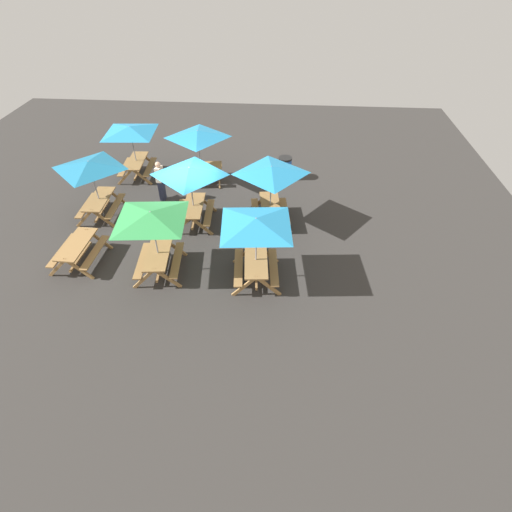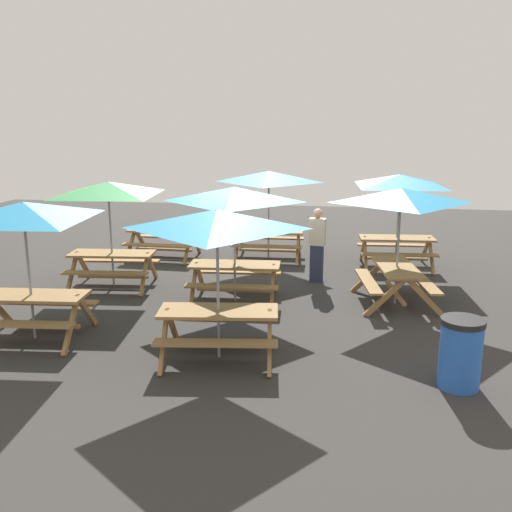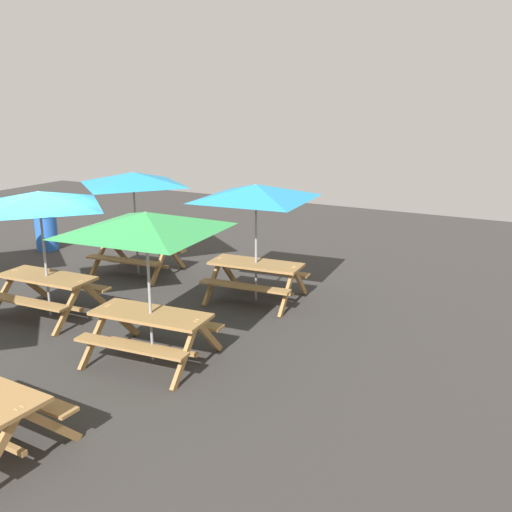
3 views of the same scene
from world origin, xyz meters
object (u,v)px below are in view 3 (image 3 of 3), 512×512
picnic_table_4 (146,233)px  trash_bin_blue (46,231)px  picnic_table_1 (256,201)px  picnic_table_3 (133,186)px  picnic_table_7 (40,209)px

picnic_table_4 → trash_bin_blue: size_ratio=2.87×
picnic_table_1 → picnic_table_4: size_ratio=1.00×
picnic_table_1 → trash_bin_blue: 6.88m
picnic_table_3 → trash_bin_blue: 3.79m
picnic_table_3 → picnic_table_7: bearing=-91.4°
picnic_table_1 → picnic_table_7: 3.88m
picnic_table_3 → picnic_table_7: same height
trash_bin_blue → picnic_table_7: bearing=-41.6°
picnic_table_1 → picnic_table_7: size_ratio=1.21×
picnic_table_3 → picnic_table_4: 4.61m
picnic_table_1 → picnic_table_3: (-3.22, 0.30, 0.00)m
picnic_table_4 → picnic_table_7: bearing=162.9°
picnic_table_1 → picnic_table_3: size_ratio=1.21×
picnic_table_7 → picnic_table_4: bearing=-15.1°
picnic_table_3 → picnic_table_7: 2.85m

